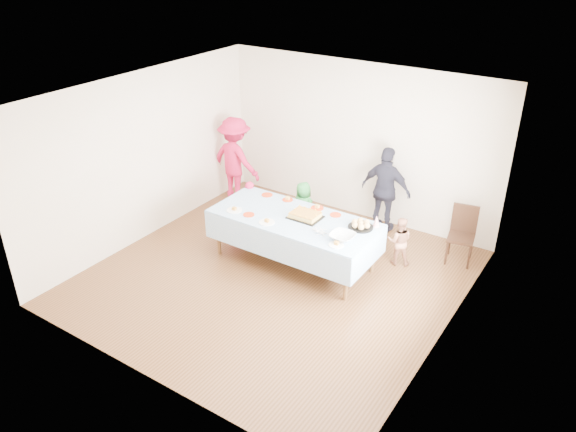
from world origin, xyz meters
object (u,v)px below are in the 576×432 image
Objects in this scene: dining_chair at (462,231)px; adult_left at (235,160)px; birthday_cake at (305,215)px; party_table at (294,221)px.

dining_chair is 0.56× the size of adult_left.
birthday_cake is 0.30× the size of adult_left.
dining_chair is 4.20m from adult_left.
adult_left is (-2.25, 1.21, -0.02)m from birthday_cake.
birthday_cake is at bearing 30.50° from party_table.
dining_chair reaches higher than party_table.
adult_left reaches higher than party_table.
party_table is at bearing -154.85° from dining_chair.
dining_chair reaches higher than birthday_cake.
party_table is at bearing -149.50° from birthday_cake.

